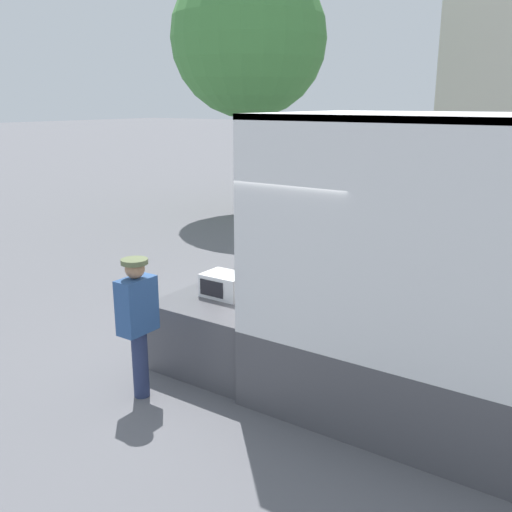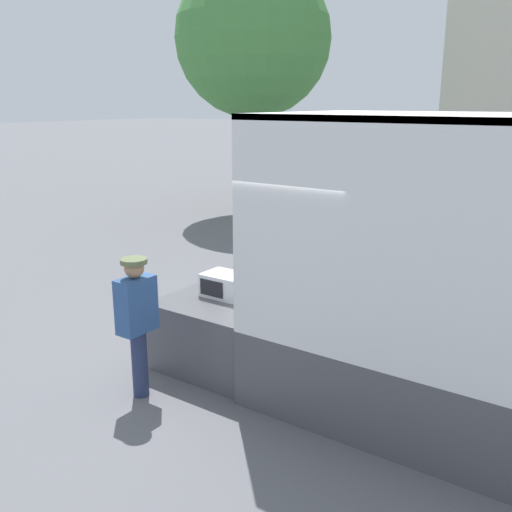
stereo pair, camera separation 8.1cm
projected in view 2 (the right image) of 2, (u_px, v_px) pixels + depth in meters
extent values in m
plane|color=slate|center=(291.00, 364.00, 7.32)|extent=(160.00, 160.00, 0.00)
cube|color=#4C4C51|center=(455.00, 376.00, 6.08)|extent=(4.08, 2.42, 0.87)
cube|color=white|center=(498.00, 213.00, 6.60)|extent=(4.08, 0.06, 2.28)
cube|color=white|center=(431.00, 258.00, 4.73)|extent=(4.08, 0.06, 2.28)
cube|color=white|center=(481.00, 117.00, 5.37)|extent=(4.08, 2.42, 0.06)
cylinder|color=yellow|center=(439.00, 344.00, 5.34)|extent=(0.30, 0.30, 0.38)
cube|color=#4C4C51|center=(246.00, 321.00, 7.60)|extent=(1.43, 2.30, 0.87)
cube|color=white|center=(225.00, 285.00, 7.21)|extent=(0.55, 0.41, 0.29)
cube|color=black|center=(211.00, 288.00, 7.07)|extent=(0.35, 0.01, 0.20)
cube|color=black|center=(265.00, 263.00, 7.89)|extent=(0.47, 0.38, 0.45)
cylinder|color=slate|center=(276.00, 264.00, 7.78)|extent=(0.18, 0.21, 0.21)
cylinder|color=red|center=(239.00, 257.00, 7.85)|extent=(0.04, 0.04, 0.63)
cylinder|color=red|center=(272.00, 264.00, 7.55)|extent=(0.04, 0.04, 0.63)
cylinder|color=red|center=(257.00, 251.00, 8.19)|extent=(0.04, 0.04, 0.63)
cylinder|color=red|center=(290.00, 256.00, 7.89)|extent=(0.04, 0.04, 0.63)
cylinder|color=red|center=(256.00, 239.00, 7.62)|extent=(0.55, 0.04, 0.04)
cylinder|color=red|center=(273.00, 233.00, 7.96)|extent=(0.55, 0.04, 0.04)
cylinder|color=navy|center=(140.00, 363.00, 6.46)|extent=(0.18, 0.18, 0.79)
cube|color=#2D5189|center=(136.00, 305.00, 6.27)|extent=(0.24, 0.44, 0.62)
sphere|color=tan|center=(134.00, 268.00, 6.16)|extent=(0.22, 0.22, 0.22)
cylinder|color=#606B47|center=(134.00, 261.00, 6.14)|extent=(0.29, 0.29, 0.05)
cylinder|color=brown|center=(253.00, 163.00, 16.90)|extent=(0.36, 0.36, 2.99)
sphere|color=#478942|center=(253.00, 38.00, 15.99)|extent=(4.39, 4.39, 4.39)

